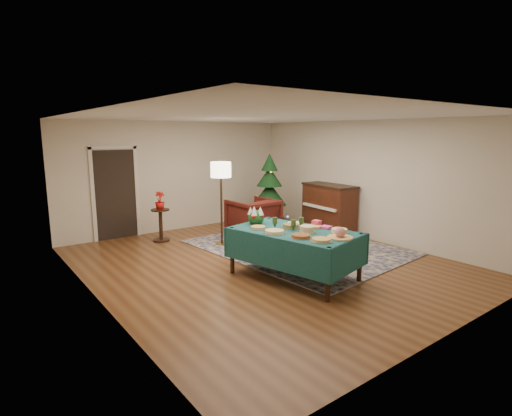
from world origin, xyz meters
TOP-DOWN VIEW (x-y plane):
  - room_shell at (0.00, 0.00)m, footprint 7.00×7.00m
  - doorway at (-1.60, 3.48)m, footprint 1.08×0.04m
  - rug at (1.18, 0.37)m, footprint 3.53×4.45m
  - buffet_table at (-0.08, -0.91)m, footprint 1.66×2.31m
  - platter_0 at (-0.24, -1.67)m, footprint 0.32×0.32m
  - platter_1 at (0.13, -1.71)m, footprint 0.40×0.40m
  - platter_2 at (0.40, -1.46)m, footprint 0.30×0.30m
  - platter_3 at (-0.33, -1.33)m, footprint 0.34×0.34m
  - platter_4 at (-0.01, -1.14)m, footprint 0.28×0.28m
  - platter_5 at (0.28, -0.99)m, footprint 0.30×0.30m
  - platter_6 at (-0.48, -0.87)m, footprint 0.35×0.35m
  - platter_7 at (-0.03, -0.76)m, footprint 0.31×0.31m
  - platter_8 at (0.20, -0.62)m, footprint 0.33×0.33m
  - platter_9 at (-0.49, -0.45)m, footprint 0.29×0.29m
  - goblet_0 at (-0.24, -0.59)m, footprint 0.09×0.09m
  - goblet_1 at (0.12, -0.86)m, footprint 0.09×0.09m
  - goblet_2 at (-0.13, -0.93)m, footprint 0.09×0.09m
  - napkin_stack at (0.44, -1.12)m, footprint 0.20×0.20m
  - gift_box at (0.42, -0.92)m, footprint 0.16×0.16m
  - centerpiece at (-0.29, -0.12)m, footprint 0.29×0.29m
  - armchair at (0.97, 1.66)m, footprint 1.02×0.96m
  - floor_lamp at (0.05, 1.57)m, footprint 0.44×0.44m
  - side_table at (-0.90, 2.64)m, footprint 0.41×0.41m
  - potted_plant at (-0.90, 2.64)m, footprint 0.22×0.39m
  - christmas_tree at (1.83, 2.12)m, footprint 1.29×1.29m
  - piano at (2.69, 0.89)m, footprint 0.77×1.44m

SIDE VIEW (x-z plane):
  - rug at x=1.18m, z-range 0.00..0.02m
  - side_table at x=-0.90m, z-range -0.01..0.72m
  - armchair at x=0.97m, z-range 0.00..1.01m
  - piano at x=2.69m, z-range -0.01..1.19m
  - buffet_table at x=-0.08m, z-range 0.25..1.06m
  - platter_8 at x=0.20m, z-range 0.81..0.86m
  - platter_5 at x=0.28m, z-range 0.81..0.86m
  - platter_9 at x=-0.49m, z-range 0.81..0.86m
  - napkin_stack at x=0.44m, z-range 0.81..0.86m
  - platter_0 at x=-0.24m, z-range 0.81..0.86m
  - platter_6 at x=-0.48m, z-range 0.81..0.87m
  - platter_3 at x=-0.33m, z-range 0.81..0.87m
  - potted_plant at x=-0.90m, z-range 0.73..0.96m
  - platter_2 at x=0.40m, z-range 0.81..0.88m
  - platter_7 at x=-0.03m, z-range 0.81..0.89m
  - christmas_tree at x=1.83m, z-range -0.10..1.82m
  - platter_4 at x=-0.01m, z-range 0.81..0.92m
  - gift_box at x=0.42m, z-range 0.81..0.92m
  - platter_1 at x=0.13m, z-range 0.79..0.97m
  - goblet_0 at x=-0.24m, z-range 0.82..1.01m
  - goblet_1 at x=0.12m, z-range 0.82..1.01m
  - goblet_2 at x=-0.13m, z-range 0.82..1.01m
  - centerpiece at x=-0.29m, z-range 0.79..1.12m
  - doorway at x=-1.60m, z-range 0.02..2.18m
  - room_shell at x=0.00m, z-range -2.15..4.85m
  - floor_lamp at x=0.05m, z-range 0.63..2.44m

